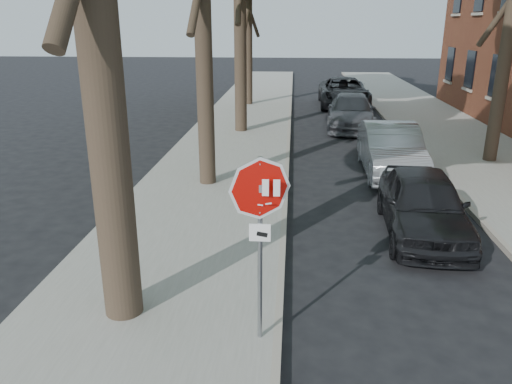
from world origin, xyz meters
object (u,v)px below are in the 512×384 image
at_px(car_c, 351,112).
at_px(car_d, 344,92).
at_px(stop_sign, 260,216).
at_px(car_a, 423,204).
at_px(car_b, 391,150).

xyz_separation_m(car_c, car_d, (0.22, 5.76, 0.06)).
bearing_deg(stop_sign, car_d, 81.76).
relative_size(car_a, car_b, 0.90).
bearing_deg(car_b, stop_sign, -109.79).
bearing_deg(car_c, car_b, -81.36).
height_order(stop_sign, car_c, stop_sign).
bearing_deg(car_b, car_d, 92.18).
bearing_deg(car_a, car_b, 91.60).
relative_size(car_b, car_d, 0.81).
bearing_deg(car_d, stop_sign, -97.52).
bearing_deg(car_d, car_b, -88.20).
bearing_deg(car_d, car_c, -91.42).
height_order(car_b, car_c, car_b).
distance_m(car_a, car_d, 17.04).
bearing_deg(car_c, stop_sign, -95.66).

